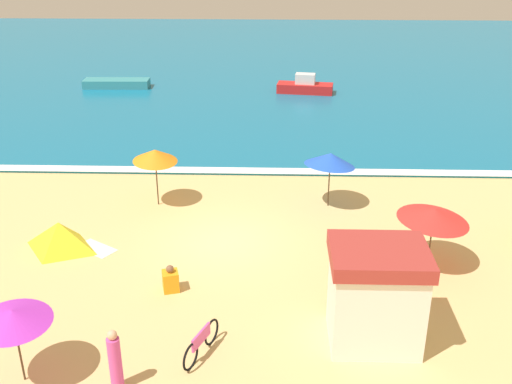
% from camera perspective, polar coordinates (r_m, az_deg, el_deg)
% --- Properties ---
extents(ground_plane, '(60.00, 60.00, 0.00)m').
position_cam_1_polar(ground_plane, '(21.44, -2.97, -4.63)').
color(ground_plane, '#D8B775').
extents(ocean_water, '(60.00, 44.00, 0.10)m').
position_cam_1_polar(ocean_water, '(47.85, -0.32, 11.86)').
color(ocean_water, '#146B93').
rests_on(ocean_water, ground_plane).
extents(wave_breaker_foam, '(57.00, 0.70, 0.01)m').
position_cam_1_polar(wave_breaker_foam, '(27.07, -1.94, 2.03)').
color(wave_breaker_foam, white).
rests_on(wave_breaker_foam, ocean_water).
extents(lifeguard_cabana, '(2.49, 2.07, 2.77)m').
position_cam_1_polar(lifeguard_cabana, '(16.35, 11.12, -9.38)').
color(lifeguard_cabana, white).
rests_on(lifeguard_cabana, ground_plane).
extents(beach_umbrella_0, '(2.44, 2.44, 2.36)m').
position_cam_1_polar(beach_umbrella_0, '(23.61, -9.41, 3.39)').
color(beach_umbrella_0, '#4C3823').
rests_on(beach_umbrella_0, ground_plane).
extents(beach_umbrella_2, '(2.55, 2.56, 2.08)m').
position_cam_1_polar(beach_umbrella_2, '(15.57, -21.78, -10.73)').
color(beach_umbrella_2, '#4C3823').
rests_on(beach_umbrella_2, ground_plane).
extents(beach_umbrella_3, '(2.78, 2.76, 2.14)m').
position_cam_1_polar(beach_umbrella_3, '(19.92, 16.28, -2.05)').
color(beach_umbrella_3, '#4C3823').
rests_on(beach_umbrella_3, ground_plane).
extents(beach_umbrella_5, '(2.79, 2.79, 2.31)m').
position_cam_1_polar(beach_umbrella_5, '(23.40, 6.95, 3.05)').
color(beach_umbrella_5, '#4C3823').
rests_on(beach_umbrella_5, ground_plane).
extents(beach_tent, '(2.36, 2.06, 1.01)m').
position_cam_1_polar(beach_tent, '(21.75, -17.83, -3.91)').
color(beach_tent, yellow).
rests_on(beach_tent, ground_plane).
extents(parked_bicycle, '(0.76, 1.70, 0.76)m').
position_cam_1_polar(parked_bicycle, '(16.21, -5.13, -13.81)').
color(parked_bicycle, black).
rests_on(parked_bicycle, ground_plane).
extents(beachgoer_1, '(0.58, 0.58, 0.86)m').
position_cam_1_polar(beachgoer_1, '(18.78, -7.98, -8.14)').
color(beachgoer_1, orange).
rests_on(beachgoer_1, ground_plane).
extents(beachgoer_5, '(0.44, 0.44, 1.66)m').
position_cam_1_polar(beachgoer_5, '(15.31, -13.02, -15.12)').
color(beachgoer_5, '#D84CA5').
rests_on(beachgoer_5, ground_plane).
extents(beach_towel_1, '(1.58, 1.38, 0.01)m').
position_cam_1_polar(beach_towel_1, '(21.67, -14.71, -5.12)').
color(beach_towel_1, white).
rests_on(beach_towel_1, ground_plane).
extents(small_boat_0, '(4.28, 1.34, 0.54)m').
position_cam_1_polar(small_boat_0, '(41.74, -12.88, 9.86)').
color(small_boat_0, teal).
rests_on(small_boat_0, ocean_water).
extents(small_boat_1, '(3.64, 1.64, 1.22)m').
position_cam_1_polar(small_boat_1, '(39.54, 4.60, 9.80)').
color(small_boat_1, red).
rests_on(small_boat_1, ocean_water).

